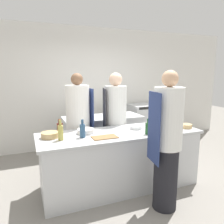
# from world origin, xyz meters

# --- Properties ---
(ground_plane) EXTENTS (16.00, 16.00, 0.00)m
(ground_plane) POSITION_xyz_m (0.00, 0.00, 0.00)
(ground_plane) COLOR gray
(wall_back) EXTENTS (8.00, 0.06, 2.80)m
(wall_back) POSITION_xyz_m (0.00, 2.13, 1.40)
(wall_back) COLOR silver
(wall_back) RESTS_ON ground_plane
(prep_counter) EXTENTS (2.46, 0.83, 0.88)m
(prep_counter) POSITION_xyz_m (0.00, 0.00, 0.44)
(prep_counter) COLOR silver
(prep_counter) RESTS_ON ground_plane
(pass_counter) EXTENTS (1.61, 0.67, 0.88)m
(pass_counter) POSITION_xyz_m (0.14, 1.21, 0.44)
(pass_counter) COLOR silver
(pass_counter) RESTS_ON ground_plane
(oven_range) EXTENTS (0.75, 0.63, 0.99)m
(oven_range) POSITION_xyz_m (1.43, 1.76, 0.49)
(oven_range) COLOR silver
(oven_range) RESTS_ON ground_plane
(chef_at_prep_near) EXTENTS (0.40, 0.38, 1.80)m
(chef_at_prep_near) POSITION_xyz_m (0.32, -0.73, 0.91)
(chef_at_prep_near) COLOR black
(chef_at_prep_near) RESTS_ON ground_plane
(chef_at_stove) EXTENTS (0.44, 0.42, 1.76)m
(chef_at_stove) POSITION_xyz_m (-0.50, 0.65, 0.88)
(chef_at_stove) COLOR black
(chef_at_stove) RESTS_ON ground_plane
(chef_at_pass_far) EXTENTS (0.43, 0.42, 1.77)m
(chef_at_pass_far) POSITION_xyz_m (0.16, 0.60, 0.88)
(chef_at_pass_far) COLOR black
(chef_at_pass_far) RESTS_ON ground_plane
(bottle_olive_oil) EXTENTS (0.09, 0.09, 0.22)m
(bottle_olive_oil) POSITION_xyz_m (-0.87, 0.25, 0.97)
(bottle_olive_oil) COLOR #5B2319
(bottle_olive_oil) RESTS_ON prep_counter
(bottle_vinegar) EXTENTS (0.08, 0.08, 0.20)m
(bottle_vinegar) POSITION_xyz_m (1.11, 0.22, 0.96)
(bottle_vinegar) COLOR black
(bottle_vinegar) RESTS_ON prep_counter
(bottle_wine) EXTENTS (0.07, 0.07, 0.28)m
(bottle_wine) POSITION_xyz_m (-0.90, -0.07, 0.99)
(bottle_wine) COLOR #B2A84C
(bottle_wine) RESTS_ON prep_counter
(bottle_cooking_oil) EXTENTS (0.08, 0.08, 0.23)m
(bottle_cooking_oil) POSITION_xyz_m (0.33, -0.25, 0.97)
(bottle_cooking_oil) COLOR #19471E
(bottle_cooking_oil) RESTS_ON prep_counter
(bottle_sauce) EXTENTS (0.08, 0.08, 0.25)m
(bottle_sauce) POSITION_xyz_m (-0.60, -0.05, 0.98)
(bottle_sauce) COLOR #2D5175
(bottle_sauce) RESTS_ON prep_counter
(bowl_mixing_large) EXTENTS (0.19, 0.19, 0.05)m
(bowl_mixing_large) POSITION_xyz_m (0.31, 0.08, 0.91)
(bowl_mixing_large) COLOR white
(bowl_mixing_large) RESTS_ON prep_counter
(bowl_prep_small) EXTENTS (0.24, 0.24, 0.08)m
(bowl_prep_small) POSITION_xyz_m (-1.03, 0.10, 0.92)
(bowl_prep_small) COLOR tan
(bowl_prep_small) RESTS_ON prep_counter
(bowl_ceramic_blue) EXTENTS (0.18, 0.18, 0.06)m
(bowl_ceramic_blue) POSITION_xyz_m (1.10, -0.17, 0.91)
(bowl_ceramic_blue) COLOR tan
(bowl_ceramic_blue) RESTS_ON prep_counter
(bowl_wooden_salad) EXTENTS (0.25, 0.25, 0.07)m
(bowl_wooden_salad) POSITION_xyz_m (-0.51, 0.13, 0.92)
(bowl_wooden_salad) COLOR white
(bowl_wooden_salad) RESTS_ON prep_counter
(cup) EXTENTS (0.07, 0.07, 0.09)m
(cup) POSITION_xyz_m (0.62, -0.04, 0.93)
(cup) COLOR white
(cup) RESTS_ON prep_counter
(cutting_board) EXTENTS (0.35, 0.20, 0.01)m
(cutting_board) POSITION_xyz_m (-0.32, -0.18, 0.89)
(cutting_board) COLOR olive
(cutting_board) RESTS_ON prep_counter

